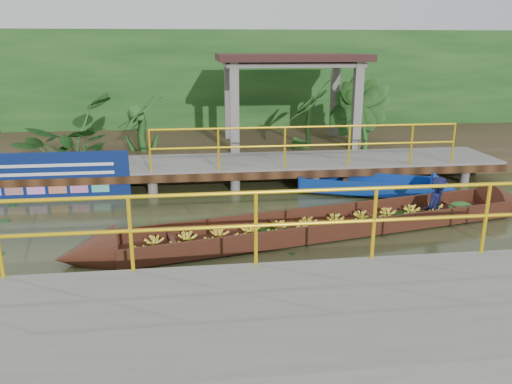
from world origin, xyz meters
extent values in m
plane|color=#34371B|center=(0.00, 0.00, 0.00)|extent=(80.00, 80.00, 0.00)
cube|color=#372C1B|center=(0.00, 7.50, 0.23)|extent=(30.00, 8.00, 0.45)
cube|color=slate|center=(0.00, 3.50, 0.50)|extent=(16.00, 2.00, 0.15)
cube|color=black|center=(0.00, 2.50, 0.42)|extent=(16.00, 0.12, 0.18)
cylinder|color=#E0AF0B|center=(2.75, 2.55, 1.57)|extent=(7.50, 0.05, 0.05)
cylinder|color=#E0AF0B|center=(2.75, 2.55, 1.12)|extent=(7.50, 0.05, 0.05)
cylinder|color=#E0AF0B|center=(2.75, 2.55, 1.07)|extent=(0.05, 0.05, 1.00)
cylinder|color=slate|center=(-4.00, 2.70, 0.22)|extent=(0.24, 0.24, 0.55)
cylinder|color=slate|center=(-4.00, 4.30, 0.22)|extent=(0.24, 0.24, 0.55)
cylinder|color=slate|center=(-2.00, 2.70, 0.22)|extent=(0.24, 0.24, 0.55)
cylinder|color=slate|center=(-2.00, 4.30, 0.22)|extent=(0.24, 0.24, 0.55)
cylinder|color=slate|center=(0.00, 2.70, 0.22)|extent=(0.24, 0.24, 0.55)
cylinder|color=slate|center=(0.00, 4.30, 0.22)|extent=(0.24, 0.24, 0.55)
cylinder|color=slate|center=(2.00, 2.70, 0.22)|extent=(0.24, 0.24, 0.55)
cylinder|color=slate|center=(2.00, 4.30, 0.22)|extent=(0.24, 0.24, 0.55)
cylinder|color=slate|center=(4.00, 2.70, 0.22)|extent=(0.24, 0.24, 0.55)
cylinder|color=slate|center=(4.00, 4.30, 0.22)|extent=(0.24, 0.24, 0.55)
cylinder|color=slate|center=(6.00, 2.70, 0.22)|extent=(0.24, 0.24, 0.55)
cylinder|color=slate|center=(6.00, 4.30, 0.22)|extent=(0.24, 0.24, 0.55)
cylinder|color=slate|center=(0.00, 2.70, 0.22)|extent=(0.24, 0.24, 0.55)
cube|color=slate|center=(1.00, -4.20, 0.30)|extent=(18.00, 2.40, 0.70)
cylinder|color=#E0AF0B|center=(1.00, -3.05, 1.65)|extent=(10.00, 0.05, 0.05)
cylinder|color=#E0AF0B|center=(1.00, -3.05, 1.20)|extent=(10.00, 0.05, 0.05)
cylinder|color=#E0AF0B|center=(1.00, -3.05, 1.15)|extent=(0.05, 0.05, 1.00)
cube|color=slate|center=(1.20, 5.10, 1.60)|extent=(0.25, 0.25, 2.80)
cube|color=slate|center=(4.80, 5.10, 1.60)|extent=(0.25, 0.25, 2.80)
cube|color=slate|center=(1.20, 7.50, 1.60)|extent=(0.25, 0.25, 2.80)
cube|color=slate|center=(4.80, 7.50, 1.60)|extent=(0.25, 0.25, 2.80)
cube|color=slate|center=(3.00, 6.30, 2.90)|extent=(4.00, 2.60, 0.12)
cube|color=#341C1A|center=(3.00, 6.30, 3.10)|extent=(4.40, 3.00, 0.20)
cube|color=#143F15|center=(0.00, 10.00, 2.00)|extent=(30.00, 0.80, 4.00)
cube|color=#34170E|center=(2.50, -0.37, 0.06)|extent=(7.91, 2.60, 0.06)
cube|color=#34170E|center=(2.40, 0.12, 0.20)|extent=(7.71, 1.69, 0.33)
cube|color=#34170E|center=(2.60, -0.85, 0.20)|extent=(7.71, 1.69, 0.33)
cone|color=#34170E|center=(-1.78, -1.28, 0.14)|extent=(1.16, 1.13, 0.94)
cone|color=#34170E|center=(6.78, 0.55, 0.14)|extent=(1.16, 1.13, 0.94)
ellipsoid|color=#143F15|center=(5.58, 0.29, 0.16)|extent=(0.63, 0.54, 0.26)
imported|color=#0E1133|center=(4.91, 0.15, 0.89)|extent=(0.68, 0.69, 1.60)
cube|color=navy|center=(4.15, 2.08, 0.11)|extent=(3.30, 2.02, 0.11)
cube|color=navy|center=(4.32, 2.53, 0.23)|extent=(2.98, 1.19, 0.32)
cube|color=navy|center=(3.98, 1.64, 0.23)|extent=(2.98, 1.19, 0.32)
cube|color=navy|center=(2.68, 2.65, 0.23)|extent=(0.40, 0.91, 0.32)
cone|color=navy|center=(5.83, 1.44, 0.17)|extent=(0.91, 1.05, 0.89)
cube|color=black|center=(3.66, 2.27, 0.27)|extent=(0.44, 0.92, 0.05)
cube|color=navy|center=(-3.33, 2.48, 0.55)|extent=(3.67, 0.03, 1.15)
cube|color=white|center=(-3.33, 2.46, 0.82)|extent=(2.98, 0.01, 0.07)
cube|color=white|center=(-3.33, 2.46, 0.62)|extent=(2.98, 0.01, 0.07)
imported|color=#143F15|center=(-3.50, 5.30, 1.52)|extent=(1.71, 1.71, 2.14)
imported|color=#143F15|center=(-1.50, 5.30, 1.52)|extent=(1.71, 1.71, 2.14)
imported|color=#143F15|center=(3.50, 5.30, 1.52)|extent=(1.71, 1.71, 2.14)
imported|color=#143F15|center=(5.00, 5.30, 1.52)|extent=(1.71, 1.71, 2.14)
camera|label=1|loc=(0.05, -9.10, 3.46)|focal=35.00mm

